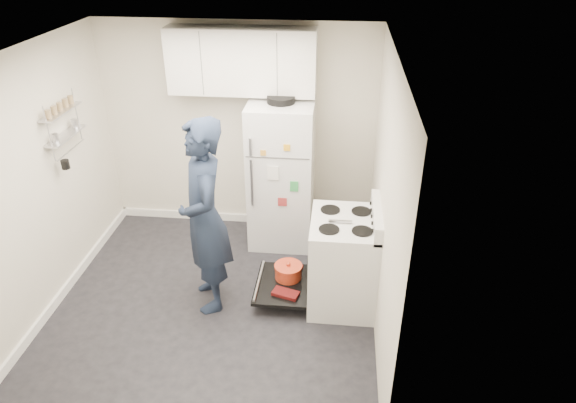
# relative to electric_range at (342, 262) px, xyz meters

# --- Properties ---
(room) EXTENTS (3.21, 3.21, 2.51)m
(room) POSITION_rel_electric_range_xyz_m (-1.29, -0.12, 0.74)
(room) COLOR black
(room) RESTS_ON ground
(electric_range) EXTENTS (0.66, 0.76, 1.10)m
(electric_range) POSITION_rel_electric_range_xyz_m (0.00, 0.00, 0.00)
(electric_range) COLOR silver
(electric_range) RESTS_ON ground
(open_oven_door) EXTENTS (0.55, 0.70, 0.22)m
(open_oven_door) POSITION_rel_electric_range_xyz_m (-0.57, 0.05, -0.28)
(open_oven_door) COLOR black
(open_oven_door) RESTS_ON ground
(refrigerator) EXTENTS (0.72, 0.74, 1.78)m
(refrigerator) POSITION_rel_electric_range_xyz_m (-0.72, 1.10, 0.40)
(refrigerator) COLOR silver
(refrigerator) RESTS_ON ground
(upper_cabinets) EXTENTS (1.60, 0.33, 0.70)m
(upper_cabinets) POSITION_rel_electric_range_xyz_m (-1.16, 1.28, 1.63)
(upper_cabinets) COLOR silver
(upper_cabinets) RESTS_ON room
(wall_shelf_rack) EXTENTS (0.14, 0.60, 0.61)m
(wall_shelf_rack) POSITION_rel_electric_range_xyz_m (-2.78, 0.34, 1.21)
(wall_shelf_rack) COLOR #B2B2B7
(wall_shelf_rack) RESTS_ON room
(person) EXTENTS (0.70, 0.84, 1.96)m
(person) POSITION_rel_electric_range_xyz_m (-1.31, -0.13, 0.51)
(person) COLOR #182236
(person) RESTS_ON ground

